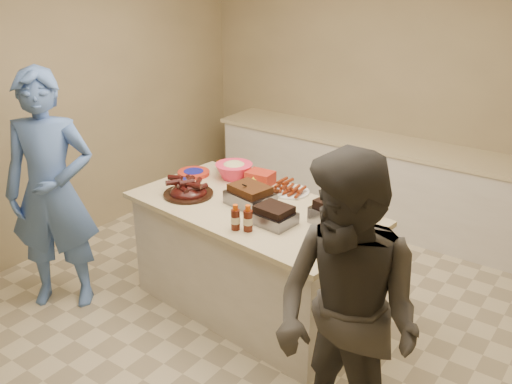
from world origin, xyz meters
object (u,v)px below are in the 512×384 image
Objects in this scene: island at (252,306)px; coleslaw_bowl at (234,178)px; bbq_bottle_b at (248,231)px; guest_blue at (68,298)px; plastic_cup at (222,171)px; bbq_bottle_a at (236,229)px; rib_platter at (189,195)px; roasting_pan at (337,222)px; mustard_bottle at (253,192)px.

island is 1.08m from coleslaw_bowl.
guest_blue is (-1.54, -0.46, -0.90)m from bbq_bottle_b.
plastic_cup is (-0.19, 0.08, 0.00)m from coleslaw_bowl.
guest_blue is at bearing -163.81° from bbq_bottle_a.
rib_platter is 2.06× the size of bbq_bottle_b.
rib_platter is 1.21m from roasting_pan.
bbq_bottle_b is (0.68, -0.73, 0.00)m from coleslaw_bowl.
bbq_bottle_a is at bearing -46.63° from plastic_cup.
roasting_pan is (0.65, 0.12, 0.90)m from island.
plastic_cup is at bearing 133.37° from bbq_bottle_a.
coleslaw_bowl is 0.97m from bbq_bottle_a.
coleslaw_bowl reaches higher than island.
roasting_pan is (1.19, 0.24, 0.00)m from rib_platter.
mustard_bottle is at bearing 130.49° from island.
guest_blue is (-1.46, -0.42, -0.90)m from bbq_bottle_a.
coleslaw_bowl reaches higher than bbq_bottle_a.
bbq_bottle_a reaches higher than plastic_cup.
plastic_cup is at bearing 137.35° from bbq_bottle_b.
island is at bearing -39.38° from coleslaw_bowl.
coleslaw_bowl is 0.34m from mustard_bottle.
coleslaw_bowl is 1.70× the size of bbq_bottle_a.
bbq_bottle_b is 2.02× the size of plastic_cup.
plastic_cup is (-0.12, 0.58, 0.00)m from rib_platter.
bbq_bottle_a is at bearing -158.08° from bbq_bottle_b.
bbq_bottle_a is 1.15m from plastic_cup.
bbq_bottle_a is (0.67, -0.26, 0.00)m from rib_platter.
island is at bearing -4.69° from guest_blue.
rib_platter is at bearing 4.99° from guest_blue.
coleslaw_bowl reaches higher than rib_platter.
coleslaw_bowl is 0.21m from plastic_cup.
coleslaw_bowl is 2.42× the size of mustard_bottle.
coleslaw_bowl reaches higher than roasting_pan.
bbq_bottle_a reaches higher than island.
bbq_bottle_b is at bearing -16.85° from rib_platter.
coleslaw_bowl reaches higher than plastic_cup.
island is at bearing 109.32° from bbq_bottle_a.
bbq_bottle_b reaches higher than bbq_bottle_a.
bbq_bottle_b reaches higher than rib_platter.
plastic_cup is 1.69m from guest_blue.
bbq_bottle_a is 0.09m from bbq_bottle_b.
bbq_bottle_b is 1.84m from guest_blue.
rib_platter reaches higher than plastic_cup.
plastic_cup reaches higher than island.
bbq_bottle_b is at bearing 21.92° from bbq_bottle_a.
bbq_bottle_a reaches higher than roasting_pan.
rib_platter is 0.59m from plastic_cup.
coleslaw_bowl is 3.34× the size of plastic_cup.
bbq_bottle_b is at bearing -46.90° from coleslaw_bowl.
island is at bearing -34.92° from plastic_cup.
roasting_pan is 1.35m from plastic_cup.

